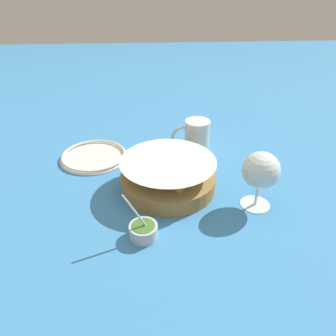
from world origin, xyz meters
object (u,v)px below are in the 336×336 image
(beer_mug, at_px, (196,138))
(side_plate, at_px, (94,156))
(food_basket, at_px, (168,176))
(wine_glass, at_px, (261,172))
(sauce_cup, at_px, (143,230))

(beer_mug, distance_m, side_plate, 0.33)
(food_basket, height_order, wine_glass, wine_glass)
(food_basket, bearing_deg, side_plate, -38.27)
(sauce_cup, xyz_separation_m, side_plate, (0.16, -0.37, -0.01))
(food_basket, bearing_deg, sauce_cup, 70.46)
(beer_mug, bearing_deg, food_basket, 61.91)
(food_basket, relative_size, wine_glass, 1.71)
(sauce_cup, bearing_deg, beer_mug, -114.00)
(food_basket, distance_m, wine_glass, 0.25)
(food_basket, bearing_deg, beer_mug, -118.09)
(food_basket, xyz_separation_m, wine_glass, (-0.22, 0.09, 0.06))
(wine_glass, distance_m, side_plate, 0.53)
(side_plate, bearing_deg, food_basket, 141.73)
(food_basket, xyz_separation_m, beer_mug, (-0.10, -0.19, 0.02))
(sauce_cup, distance_m, wine_glass, 0.32)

